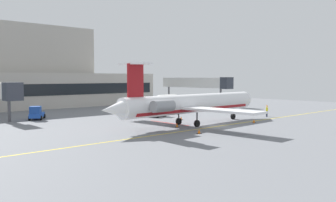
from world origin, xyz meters
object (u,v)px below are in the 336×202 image
(pushback_tractor, at_px, (158,111))
(marshaller, at_px, (267,111))
(fuel_tank, at_px, (168,100))
(baggage_tug, at_px, (36,113))
(regional_jet, at_px, (191,104))

(pushback_tractor, bearing_deg, marshaller, -42.86)
(fuel_tank, bearing_deg, baggage_tug, -169.40)
(fuel_tank, height_order, marshaller, fuel_tank)
(regional_jet, xyz_separation_m, baggage_tug, (-12.97, 20.84, -1.97))
(baggage_tug, distance_m, marshaller, 37.35)
(fuel_tank, relative_size, marshaller, 3.93)
(pushback_tractor, bearing_deg, baggage_tug, 150.35)
(regional_jet, relative_size, fuel_tank, 3.94)
(regional_jet, relative_size, pushback_tractor, 8.03)
(baggage_tug, relative_size, fuel_tank, 0.57)
(regional_jet, xyz_separation_m, marshaller, (17.22, -1.16, -1.96))
(marshaller, bearing_deg, fuel_tank, 83.23)
(fuel_tank, xyz_separation_m, marshaller, (-3.36, -28.28, -0.50))
(regional_jet, xyz_separation_m, fuel_tank, (20.58, 27.12, -1.46))
(regional_jet, bearing_deg, pushback_tractor, 71.54)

